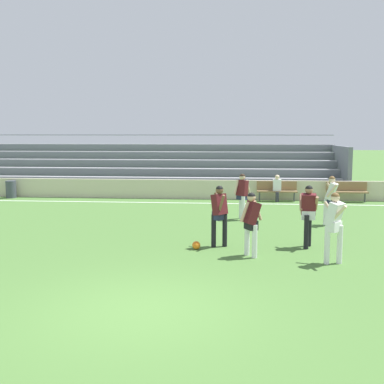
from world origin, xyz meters
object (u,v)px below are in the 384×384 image
at_px(bleacher_stand, 143,167).
at_px(soccer_ball, 196,245).
at_px(player_dark_wide_right, 251,219).
at_px(player_dark_trailing_run, 242,192).
at_px(trash_bin, 11,189).
at_px(player_dark_challenging, 308,211).
at_px(bench_far_left, 277,189).
at_px(player_white_on_ball, 334,221).
at_px(bench_far_right, 347,190).
at_px(spectator_seated, 277,186).
at_px(player_dark_wide_left, 219,211).
at_px(player_white_deep_cover, 331,196).

relative_size(bleacher_stand, soccer_ball, 94.21).
distance_m(player_dark_wide_right, player_dark_trailing_run, 5.13).
height_order(trash_bin, soccer_ball, trash_bin).
distance_m(player_dark_challenging, soccer_ball, 3.15).
distance_m(bench_far_left, player_dark_wide_right, 10.05).
relative_size(bench_far_left, player_white_on_ball, 1.06).
xyz_separation_m(bench_far_right, trash_bin, (-15.65, 0.01, -0.14)).
bearing_deg(spectator_seated, trash_bin, 179.42).
bearing_deg(player_white_on_ball, player_dark_wide_right, 165.36).
distance_m(bleacher_stand, player_dark_wide_left, 13.06).
height_order(player_white_deep_cover, soccer_ball, player_white_deep_cover).
height_order(player_dark_challenging, soccer_ball, player_dark_challenging).
relative_size(bleacher_stand, player_dark_wide_right, 12.80).
bearing_deg(bench_far_right, player_white_on_ball, -104.59).
distance_m(player_dark_trailing_run, soccer_ball, 4.78).
relative_size(trash_bin, player_dark_challenging, 0.48).
bearing_deg(player_dark_challenging, bench_far_left, 90.23).
distance_m(player_dark_trailing_run, player_white_on_ball, 5.99).
xyz_separation_m(player_dark_wide_right, player_dark_trailing_run, (-0.13, 5.13, 0.02)).
xyz_separation_m(bleacher_stand, player_white_deep_cover, (8.06, -8.90, -0.31)).
distance_m(bench_far_left, player_dark_wide_left, 9.27).
bearing_deg(soccer_ball, player_dark_challenging, 8.94).
distance_m(player_dark_challenging, player_white_on_ball, 1.62).
height_order(player_dark_wide_left, player_dark_trailing_run, player_dark_wide_left).
distance_m(trash_bin, spectator_seated, 12.55).
bearing_deg(trash_bin, player_white_deep_cover, -21.94).
distance_m(bench_far_left, player_dark_challenging, 8.86).
distance_m(trash_bin, player_dark_wide_right, 14.84).
height_order(spectator_seated, player_dark_challenging, player_dark_challenging).
relative_size(player_white_deep_cover, player_white_on_ball, 0.97).
relative_size(bleacher_stand, player_white_on_ball, 12.15).
bearing_deg(bench_far_right, player_dark_wide_right, -115.04).
height_order(player_dark_challenging, player_white_deep_cover, player_dark_challenging).
height_order(bench_far_left, player_dark_challenging, player_dark_challenging).
height_order(bench_far_left, soccer_ball, bench_far_left).
height_order(trash_bin, player_dark_trailing_run, player_dark_trailing_run).
xyz_separation_m(spectator_seated, player_white_on_ball, (0.39, -10.31, 0.32)).
relative_size(bench_far_right, player_dark_wide_left, 1.07).
height_order(bench_far_right, spectator_seated, spectator_seated).
relative_size(bench_far_right, trash_bin, 2.20).
bearing_deg(soccer_ball, player_dark_wide_right, -23.25).
bearing_deg(bench_far_left, bleacher_stand, 153.75).
bearing_deg(bench_far_left, bench_far_right, 0.00).
distance_m(player_dark_wide_left, player_white_on_ball, 3.11).
distance_m(bleacher_stand, soccer_ball, 13.26).
xyz_separation_m(trash_bin, player_white_deep_cover, (13.84, -5.58, 0.58)).
relative_size(bench_far_right, player_dark_wide_right, 1.11).
bearing_deg(bench_far_right, player_dark_trailing_run, -134.82).
relative_size(bench_far_right, player_white_on_ball, 1.06).
relative_size(bleacher_stand, player_dark_wide_left, 12.37).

